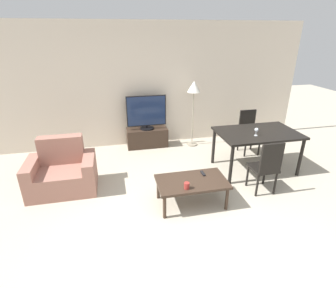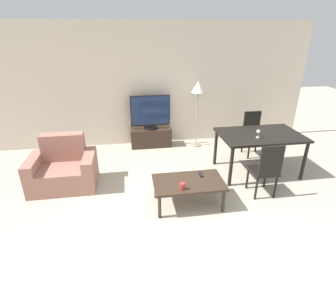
% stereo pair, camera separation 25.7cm
% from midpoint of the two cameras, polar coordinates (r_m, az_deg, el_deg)
% --- Properties ---
extents(ground_plane, '(18.00, 18.00, 0.00)m').
position_cam_midpoint_polar(ground_plane, '(3.59, 3.41, -20.36)').
color(ground_plane, '#B2A893').
extents(wall_back, '(7.18, 0.06, 2.70)m').
position_cam_midpoint_polar(wall_back, '(6.02, -5.10, 12.46)').
color(wall_back, beige).
rests_on(wall_back, ground_plane).
extents(armchair, '(1.08, 0.73, 0.87)m').
position_cam_midpoint_polar(armchair, '(4.79, -23.42, -5.83)').
color(armchair, '#9E6B5B').
rests_on(armchair, ground_plane).
extents(tv_stand, '(0.92, 0.37, 0.43)m').
position_cam_midpoint_polar(tv_stand, '(6.08, -5.74, 1.40)').
color(tv_stand, '#38281E').
rests_on(tv_stand, ground_plane).
extents(tv, '(0.88, 0.31, 0.76)m').
position_cam_midpoint_polar(tv, '(5.88, -5.97, 6.80)').
color(tv, black).
rests_on(tv, tv_stand).
extents(coffee_table, '(1.06, 0.61, 0.41)m').
position_cam_midpoint_polar(coffee_table, '(4.01, 3.36, -8.54)').
color(coffee_table, '#38281E').
rests_on(coffee_table, ground_plane).
extents(dining_table, '(1.48, 0.93, 0.77)m').
position_cam_midpoint_polar(dining_table, '(5.10, 17.51, 1.65)').
color(dining_table, black).
rests_on(dining_table, ground_plane).
extents(dining_chair_near, '(0.40, 0.40, 0.93)m').
position_cam_midpoint_polar(dining_chair_near, '(4.44, 19.09, -4.45)').
color(dining_chair_near, black).
rests_on(dining_chair_near, ground_plane).
extents(dining_chair_far, '(0.40, 0.40, 0.93)m').
position_cam_midpoint_polar(dining_chair_far, '(5.92, 15.91, 2.94)').
color(dining_chair_far, black).
rests_on(dining_chair_far, ground_plane).
extents(floor_lamp, '(0.29, 0.29, 1.50)m').
position_cam_midpoint_polar(floor_lamp, '(5.84, 4.36, 11.33)').
color(floor_lamp, gray).
rests_on(floor_lamp, ground_plane).
extents(remote_primary, '(0.04, 0.15, 0.02)m').
position_cam_midpoint_polar(remote_primary, '(4.16, 5.84, -6.39)').
color(remote_primary, black).
rests_on(remote_primary, coffee_table).
extents(cup_white_near, '(0.08, 0.08, 0.10)m').
position_cam_midpoint_polar(cup_white_near, '(3.77, 2.12, -9.08)').
color(cup_white_near, maroon).
rests_on(cup_white_near, coffee_table).
extents(wine_glass_left, '(0.07, 0.07, 0.15)m').
position_cam_midpoint_polar(wine_glass_left, '(4.84, 17.27, 2.87)').
color(wine_glass_left, silver).
rests_on(wine_glass_left, dining_table).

